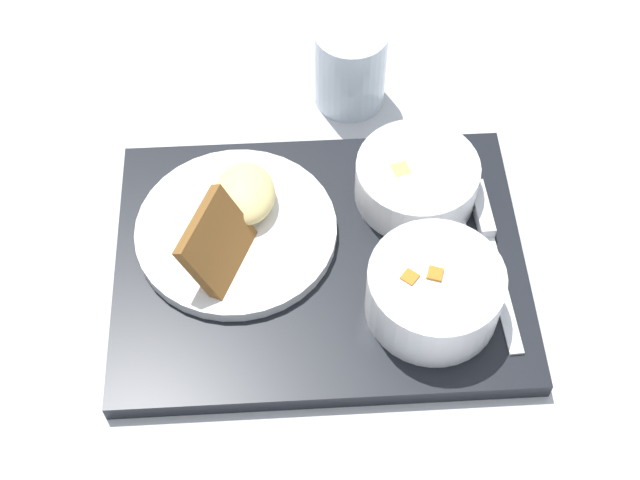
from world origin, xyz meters
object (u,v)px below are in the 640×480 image
plate_main (236,225)px  knife (487,231)px  spoon (465,242)px  bowl_soup (417,178)px  bowl_salad (435,290)px  glass_water (350,70)px

plate_main → knife: plate_main is taller
knife → spoon: (0.02, 0.01, -0.00)m
bowl_soup → knife: bowl_soup is taller
bowl_salad → bowl_soup: bowl_salad is taller
spoon → glass_water: size_ratio=1.45×
bowl_salad → knife: 0.11m
plate_main → knife: size_ratio=1.03×
plate_main → glass_water: bearing=-126.6°
knife → glass_water: bearing=-153.3°
bowl_salad → bowl_soup: 0.14m
bowl_soup → glass_water: bearing=-74.5°
spoon → knife: bearing=112.4°
bowl_soup → glass_water: (0.05, -0.16, -0.00)m
bowl_soup → glass_water: size_ratio=1.27×
bowl_soup → spoon: size_ratio=0.88×
bowl_salad → spoon: size_ratio=0.89×
bowl_salad → plate_main: plate_main is taller
glass_water → bowl_salad: bearing=97.0°
bowl_soup → spoon: 0.08m
spoon → bowl_soup: bearing=-151.0°
plate_main → spoon: 0.23m
knife → spoon: size_ratio=1.36×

